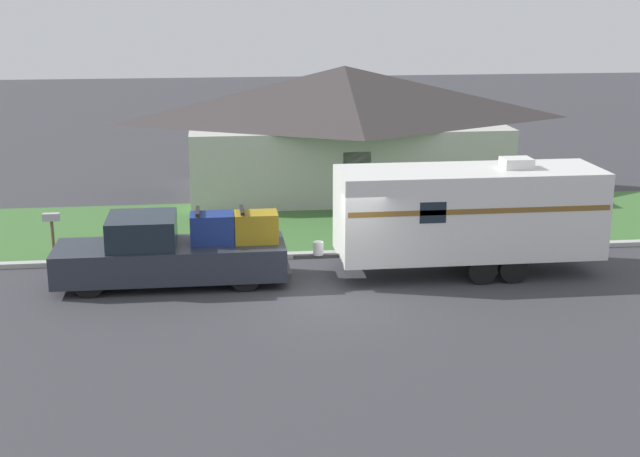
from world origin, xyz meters
TOP-DOWN VIEW (x-y plane):
  - ground_plane at (0.00, 0.00)m, footprint 120.00×120.00m
  - curb_strip at (0.00, 3.75)m, footprint 80.00×0.30m
  - lawn_strip at (0.00, 7.40)m, footprint 80.00×7.00m
  - house_across_street at (1.93, 12.46)m, footprint 12.70×6.74m
  - pickup_truck at (-4.28, 1.75)m, footprint 6.19×2.00m
  - travel_trailer at (3.78, 1.75)m, footprint 8.42×2.35m
  - mailbox at (-7.82, 4.33)m, footprint 0.48×0.20m

SIDE VIEW (x-z plane):
  - ground_plane at x=0.00m, z-range 0.00..0.00m
  - lawn_strip at x=0.00m, z-range 0.00..0.03m
  - curb_strip at x=0.00m, z-range 0.00..0.14m
  - pickup_truck at x=-4.28m, z-range -0.14..1.88m
  - mailbox at x=-7.82m, z-range 0.37..1.78m
  - travel_trailer at x=3.78m, z-range 0.13..3.34m
  - house_across_street at x=1.93m, z-range 0.09..4.94m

